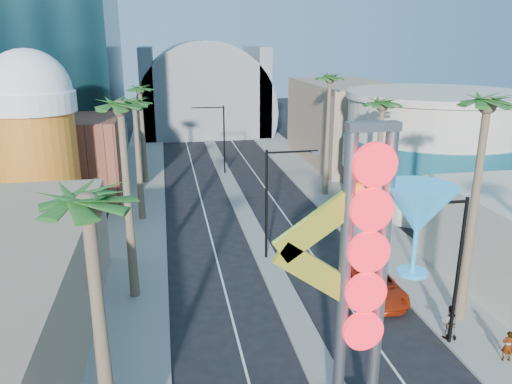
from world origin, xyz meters
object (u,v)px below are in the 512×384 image
(pedestrian_a, at_px, (508,346))
(pedestrian_b, at_px, (449,322))
(red_pickup, at_px, (375,285))
(neon_sign, at_px, (385,267))

(pedestrian_a, height_order, pedestrian_b, pedestrian_b)
(pedestrian_a, relative_size, pedestrian_b, 0.86)
(red_pickup, xyz_separation_m, pedestrian_a, (3.59, -7.39, 0.16))
(red_pickup, distance_m, pedestrian_a, 8.22)
(red_pickup, relative_size, pedestrian_b, 3.04)
(neon_sign, xyz_separation_m, pedestrian_b, (6.48, 5.37, -6.22))
(pedestrian_a, distance_m, pedestrian_b, 2.87)
(red_pickup, relative_size, pedestrian_a, 3.55)
(neon_sign, xyz_separation_m, pedestrian_a, (8.23, 3.10, -6.36))
(neon_sign, height_order, pedestrian_b, neon_sign)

